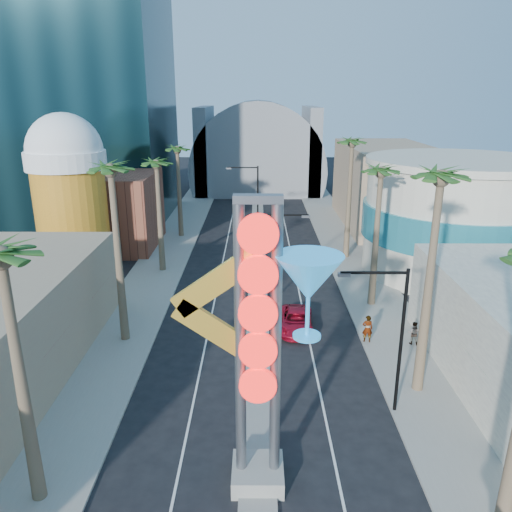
% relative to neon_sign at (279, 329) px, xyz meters
% --- Properties ---
extents(sidewalk_west, '(5.00, 100.00, 0.15)m').
position_rel_neon_sign_xyz_m(sidewalk_west, '(-10.32, 32.04, -7.23)').
color(sidewalk_west, gray).
rests_on(sidewalk_west, ground).
extents(sidewalk_east, '(5.00, 100.00, 0.15)m').
position_rel_neon_sign_xyz_m(sidewalk_east, '(8.68, 32.04, -7.23)').
color(sidewalk_east, gray).
rests_on(sidewalk_east, ground).
extents(median, '(1.60, 84.00, 0.15)m').
position_rel_neon_sign_xyz_m(median, '(-0.82, 35.04, -7.23)').
color(median, gray).
rests_on(median, ground).
extents(hotel_tower, '(20.00, 20.00, 50.00)m').
position_rel_neon_sign_xyz_m(hotel_tower, '(-22.82, 49.04, 17.69)').
color(hotel_tower, black).
rests_on(hotel_tower, ground).
extents(brick_filler_west, '(10.00, 10.00, 8.00)m').
position_rel_neon_sign_xyz_m(brick_filler_west, '(-16.82, 35.04, -3.31)').
color(brick_filler_west, brown).
rests_on(brick_filler_west, ground).
extents(filler_east, '(10.00, 20.00, 10.00)m').
position_rel_neon_sign_xyz_m(filler_east, '(15.18, 45.04, -2.31)').
color(filler_east, tan).
rests_on(filler_east, ground).
extents(beer_mug, '(7.00, 7.00, 14.50)m').
position_rel_neon_sign_xyz_m(beer_mug, '(-17.82, 27.04, 0.54)').
color(beer_mug, '#BB7319').
rests_on(beer_mug, ground).
extents(turquoise_building, '(16.60, 16.60, 10.60)m').
position_rel_neon_sign_xyz_m(turquoise_building, '(17.18, 27.04, -2.06)').
color(turquoise_building, '#B5AA99').
rests_on(turquoise_building, ground).
extents(canopy, '(22.00, 16.00, 22.00)m').
position_rel_neon_sign_xyz_m(canopy, '(-0.82, 69.04, -3.00)').
color(canopy, slate).
rests_on(canopy, ground).
extents(neon_sign, '(6.53, 2.60, 12.55)m').
position_rel_neon_sign_xyz_m(neon_sign, '(0.00, 0.00, 0.00)').
color(neon_sign, gray).
rests_on(neon_sign, ground).
extents(streetlight_0, '(3.79, 0.25, 8.00)m').
position_rel_neon_sign_xyz_m(streetlight_0, '(-0.27, 17.04, -2.43)').
color(streetlight_0, black).
rests_on(streetlight_0, ground).
extents(streetlight_1, '(3.79, 0.25, 8.00)m').
position_rel_neon_sign_xyz_m(streetlight_1, '(-1.36, 41.04, -2.43)').
color(streetlight_1, black).
rests_on(streetlight_1, ground).
extents(streetlight_2, '(3.45, 0.25, 8.00)m').
position_rel_neon_sign_xyz_m(streetlight_2, '(5.91, 5.04, -2.47)').
color(streetlight_2, black).
rests_on(streetlight_2, ground).
extents(palm_0, '(2.40, 2.40, 11.70)m').
position_rel_neon_sign_xyz_m(palm_0, '(-9.82, -0.96, 2.62)').
color(palm_0, brown).
rests_on(palm_0, ground).
extents(palm_1, '(2.40, 2.40, 12.70)m').
position_rel_neon_sign_xyz_m(palm_1, '(-9.82, 13.04, 3.52)').
color(palm_1, brown).
rests_on(palm_1, ground).
extents(palm_2, '(2.40, 2.40, 11.20)m').
position_rel_neon_sign_xyz_m(palm_2, '(-9.82, 27.04, 2.17)').
color(palm_2, brown).
rests_on(palm_2, ground).
extents(palm_3, '(2.40, 2.40, 11.20)m').
position_rel_neon_sign_xyz_m(palm_3, '(-9.82, 39.04, 2.17)').
color(palm_3, brown).
rests_on(palm_3, ground).
extents(palm_5, '(2.40, 2.40, 13.20)m').
position_rel_neon_sign_xyz_m(palm_5, '(8.18, 7.04, 3.96)').
color(palm_5, brown).
rests_on(palm_5, ground).
extents(palm_6, '(2.40, 2.40, 11.70)m').
position_rel_neon_sign_xyz_m(palm_6, '(8.18, 19.04, 2.62)').
color(palm_6, brown).
rests_on(palm_6, ground).
extents(palm_7, '(2.40, 2.40, 12.70)m').
position_rel_neon_sign_xyz_m(palm_7, '(8.18, 31.04, 3.52)').
color(palm_7, brown).
rests_on(palm_7, ground).
extents(red_pickup, '(2.56, 5.02, 1.36)m').
position_rel_neon_sign_xyz_m(red_pickup, '(1.92, 14.71, -6.63)').
color(red_pickup, '#A70C23').
rests_on(red_pickup, ground).
extents(pedestrian_a, '(0.72, 0.50, 1.90)m').
position_rel_neon_sign_xyz_m(pedestrian_a, '(6.48, 12.61, -6.21)').
color(pedestrian_a, gray).
rests_on(pedestrian_a, sidewalk_east).
extents(pedestrian_b, '(0.92, 0.81, 1.59)m').
position_rel_neon_sign_xyz_m(pedestrian_b, '(9.47, 12.30, -6.36)').
color(pedestrian_b, gray).
rests_on(pedestrian_b, sidewalk_east).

